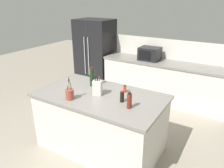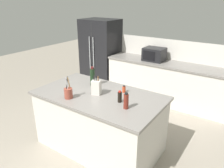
# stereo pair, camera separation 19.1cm
# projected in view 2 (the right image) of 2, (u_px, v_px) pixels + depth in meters

# --- Properties ---
(ground_plane) EXTENTS (14.00, 14.00, 0.00)m
(ground_plane) POSITION_uv_depth(u_px,v_px,m) (100.00, 146.00, 3.63)
(ground_plane) COLOR gray
(back_counter_run) EXTENTS (2.93, 0.66, 0.94)m
(back_counter_run) POSITION_uv_depth(u_px,v_px,m) (168.00, 83.00, 4.99)
(back_counter_run) COLOR beige
(back_counter_run) RESTS_ON ground_plane
(wall_backsplash) EXTENTS (2.89, 0.03, 0.46)m
(wall_backsplash) POSITION_uv_depth(u_px,v_px,m) (176.00, 50.00, 4.97)
(wall_backsplash) COLOR beige
(wall_backsplash) RESTS_ON back_counter_run
(kitchen_island) EXTENTS (1.94, 1.09, 0.94)m
(kitchen_island) POSITION_uv_depth(u_px,v_px,m) (100.00, 121.00, 3.46)
(kitchen_island) COLOR beige
(kitchen_island) RESTS_ON ground_plane
(refrigerator) EXTENTS (0.94, 0.75, 1.78)m
(refrigerator) POSITION_uv_depth(u_px,v_px,m) (101.00, 53.00, 5.90)
(refrigerator) COLOR black
(refrigerator) RESTS_ON ground_plane
(microwave) EXTENTS (0.46, 0.39, 0.29)m
(microwave) POSITION_uv_depth(u_px,v_px,m) (154.00, 54.00, 4.97)
(microwave) COLOR black
(microwave) RESTS_ON back_counter_run
(knife_block) EXTENTS (0.15, 0.13, 0.29)m
(knife_block) POSITION_uv_depth(u_px,v_px,m) (96.00, 87.00, 3.24)
(knife_block) COLOR beige
(knife_block) RESTS_ON kitchen_island
(utensil_crock) EXTENTS (0.12, 0.12, 0.32)m
(utensil_crock) POSITION_uv_depth(u_px,v_px,m) (68.00, 93.00, 3.13)
(utensil_crock) COLOR brown
(utensil_crock) RESTS_ON kitchen_island
(vinegar_bottle) EXTENTS (0.07, 0.07, 0.23)m
(vinegar_bottle) POSITION_uv_depth(u_px,v_px,m) (126.00, 101.00, 2.83)
(vinegar_bottle) COLOR maroon
(vinegar_bottle) RESTS_ON kitchen_island
(wine_bottle) EXTENTS (0.08, 0.08, 0.32)m
(wine_bottle) POSITION_uv_depth(u_px,v_px,m) (92.00, 77.00, 3.56)
(wine_bottle) COLOR black
(wine_bottle) RESTS_ON kitchen_island
(spice_jar_paprika) EXTENTS (0.05, 0.05, 0.11)m
(spice_jar_paprika) POSITION_uv_depth(u_px,v_px,m) (124.00, 89.00, 3.33)
(spice_jar_paprika) COLOR #B73D1E
(spice_jar_paprika) RESTS_ON kitchen_island
(soy_sauce_bottle) EXTENTS (0.06, 0.06, 0.17)m
(soy_sauce_bottle) POSITION_uv_depth(u_px,v_px,m) (120.00, 97.00, 3.01)
(soy_sauce_bottle) COLOR black
(soy_sauce_bottle) RESTS_ON kitchen_island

